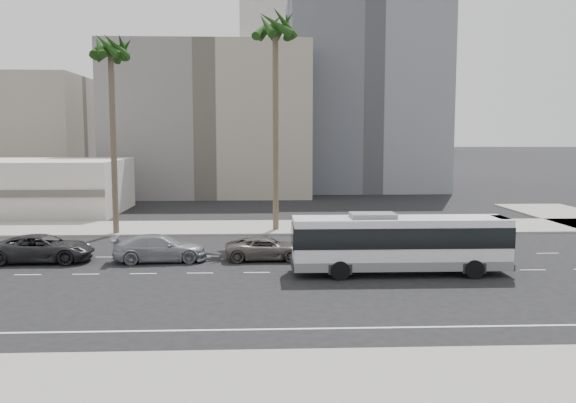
{
  "coord_description": "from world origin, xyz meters",
  "views": [
    {
      "loc": [
        -5.71,
        -31.58,
        7.29
      ],
      "look_at": [
        -4.15,
        4.0,
        3.38
      ],
      "focal_mm": 37.66,
      "sensor_mm": 36.0,
      "label": 1
    }
  ],
  "objects": [
    {
      "name": "commercial_low",
      "position": [
        -30.0,
        25.99,
        2.5
      ],
      "size": [
        22.0,
        12.16,
        5.0
      ],
      "color": "beige",
      "rests_on": "ground"
    },
    {
      "name": "city_bus",
      "position": [
        1.54,
        -0.58,
        1.71
      ],
      "size": [
        11.31,
        2.77,
        3.25
      ],
      "rotation": [
        0.0,
        0.0,
        -0.0
      ],
      "color": "silver",
      "rests_on": "ground"
    },
    {
      "name": "ground",
      "position": [
        0.0,
        0.0,
        0.0
      ],
      "size": [
        700.0,
        700.0,
        0.0
      ],
      "primitive_type": "plane",
      "color": "black",
      "rests_on": "ground"
    },
    {
      "name": "highrise_far",
      "position": [
        70.0,
        260.0,
        30.0
      ],
      "size": [
        22.0,
        22.0,
        60.0
      ],
      "primitive_type": "cube",
      "color": "slate",
      "rests_on": "ground"
    },
    {
      "name": "palm_mid",
      "position": [
        -16.45,
        12.85,
        13.09
      ],
      "size": [
        4.7,
        4.7,
        14.54
      ],
      "rotation": [
        0.0,
        0.0,
        -0.43
      ],
      "color": "brown",
      "rests_on": "ground"
    },
    {
      "name": "car_b",
      "position": [
        -11.62,
        3.19,
        0.78
      ],
      "size": [
        2.65,
        5.56,
        1.56
      ],
      "primitive_type": "imported",
      "rotation": [
        0.0,
        0.0,
        1.66
      ],
      "color": "gray",
      "rests_on": "ground"
    },
    {
      "name": "highrise_right",
      "position": [
        45.0,
        230.0,
        35.0
      ],
      "size": [
        26.0,
        26.0,
        70.0
      ],
      "primitive_type": "cube",
      "color": "slate",
      "rests_on": "ground"
    },
    {
      "name": "car_a",
      "position": [
        -5.45,
        3.43,
        0.67
      ],
      "size": [
        2.35,
        4.88,
        1.34
      ],
      "primitive_type": "imported",
      "rotation": [
        0.0,
        0.0,
        1.6
      ],
      "color": "#5A564F",
      "rests_on": "ground"
    },
    {
      "name": "civic_tower",
      "position": [
        -2.0,
        250.0,
        38.83
      ],
      "size": [
        42.0,
        42.0,
        129.0
      ],
      "color": "silver",
      "rests_on": "ground"
    },
    {
      "name": "sidewalk_north",
      "position": [
        0.0,
        15.5,
        0.07
      ],
      "size": [
        120.0,
        7.0,
        0.15
      ],
      "primitive_type": "cube",
      "color": "gray",
      "rests_on": "ground"
    },
    {
      "name": "midrise_beige_far",
      "position": [
        -38.0,
        50.0,
        7.5
      ],
      "size": [
        18.0,
        16.0,
        15.0
      ],
      "primitive_type": "cube",
      "color": "gray",
      "rests_on": "ground"
    },
    {
      "name": "midrise_gray_center",
      "position": [
        8.0,
        52.0,
        13.0
      ],
      "size": [
        20.0,
        20.0,
        26.0
      ],
      "primitive_type": "cube",
      "color": "slate",
      "rests_on": "ground"
    },
    {
      "name": "palm_near",
      "position": [
        -4.65,
        14.03,
        14.71
      ],
      "size": [
        4.82,
        4.82,
        16.24
      ],
      "rotation": [
        0.0,
        0.0,
        -0.1
      ],
      "color": "brown",
      "rests_on": "ground"
    },
    {
      "name": "midrise_beige_west",
      "position": [
        -12.0,
        45.0,
        9.0
      ],
      "size": [
        24.0,
        18.0,
        18.0
      ],
      "primitive_type": "cube",
      "color": "gray",
      "rests_on": "ground"
    },
    {
      "name": "sidewalk_south",
      "position": [
        0.0,
        -15.5,
        0.07
      ],
      "size": [
        120.0,
        7.0,
        0.15
      ],
      "primitive_type": "cube",
      "color": "gray",
      "rests_on": "ground"
    },
    {
      "name": "car_c",
      "position": [
        -18.38,
        3.34,
        0.8
      ],
      "size": [
        2.72,
        5.77,
        1.59
      ],
      "primitive_type": "imported",
      "rotation": [
        0.0,
        0.0,
        1.58
      ],
      "color": "black",
      "rests_on": "ground"
    }
  ]
}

